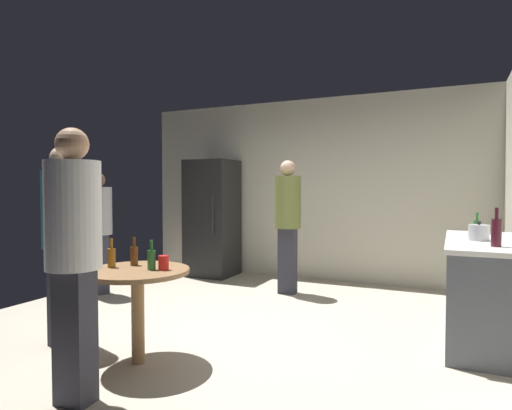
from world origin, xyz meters
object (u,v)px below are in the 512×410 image
(refrigerator, at_px, (212,218))
(person_in_teal_shirt, at_px, (63,229))
(beer_bottle_green, at_px, (152,259))
(person_in_olive_shirt, at_px, (288,216))
(beer_bottle_brown, at_px, (134,255))
(person_in_white_shirt, at_px, (74,243))
(wine_bottle_on_counter, at_px, (496,232))
(beer_bottle_on_counter, at_px, (477,228))
(beer_bottle_amber, at_px, (112,257))
(kettle, at_px, (479,232))
(plastic_cup_red, at_px, (163,263))
(person_in_gray_shirt, at_px, (98,224))
(foreground_table, at_px, (138,283))

(refrigerator, distance_m, person_in_teal_shirt, 3.17)
(beer_bottle_green, bearing_deg, person_in_olive_shirt, 86.32)
(beer_bottle_brown, height_order, person_in_white_shirt, person_in_white_shirt)
(wine_bottle_on_counter, bearing_deg, beer_bottle_brown, -157.22)
(beer_bottle_green, bearing_deg, refrigerator, 112.60)
(refrigerator, bearing_deg, beer_bottle_on_counter, -17.83)
(beer_bottle_green, bearing_deg, person_in_white_shirt, -94.25)
(beer_bottle_green, height_order, person_in_white_shirt, person_in_white_shirt)
(refrigerator, relative_size, beer_bottle_green, 7.83)
(beer_bottle_brown, distance_m, person_in_olive_shirt, 2.50)
(beer_bottle_brown, bearing_deg, wine_bottle_on_counter, 22.78)
(beer_bottle_amber, bearing_deg, beer_bottle_green, 8.67)
(kettle, xyz_separation_m, plastic_cup_red, (-2.23, -1.58, -0.18))
(kettle, height_order, plastic_cup_red, kettle)
(person_in_gray_shirt, distance_m, person_in_teal_shirt, 1.83)
(refrigerator, bearing_deg, person_in_white_shirt, -71.84)
(wine_bottle_on_counter, bearing_deg, beer_bottle_on_counter, 97.36)
(beer_bottle_on_counter, distance_m, person_in_olive_shirt, 2.23)
(foreground_table, relative_size, person_in_olive_shirt, 0.46)
(foreground_table, bearing_deg, beer_bottle_green, 15.51)
(beer_bottle_green, distance_m, person_in_olive_shirt, 2.57)
(foreground_table, height_order, person_in_olive_shirt, person_in_olive_shirt)
(person_in_teal_shirt, bearing_deg, foreground_table, 3.37)
(kettle, relative_size, person_in_olive_shirt, 0.14)
(beer_bottle_green, relative_size, person_in_teal_shirt, 0.13)
(person_in_white_shirt, bearing_deg, wine_bottle_on_counter, -56.39)
(person_in_white_shirt, bearing_deg, beer_bottle_amber, 20.67)
(foreground_table, bearing_deg, beer_bottle_amber, -174.63)
(refrigerator, height_order, beer_bottle_amber, refrigerator)
(refrigerator, bearing_deg, wine_bottle_on_counter, -27.51)
(kettle, height_order, person_in_olive_shirt, person_in_olive_shirt)
(refrigerator, height_order, beer_bottle_green, refrigerator)
(kettle, relative_size, foreground_table, 0.30)
(kettle, bearing_deg, wine_bottle_on_counter, -75.74)
(kettle, distance_m, person_in_teal_shirt, 3.65)
(person_in_teal_shirt, bearing_deg, beer_bottle_on_counter, 37.98)
(plastic_cup_red, bearing_deg, person_in_olive_shirt, 88.25)
(beer_bottle_on_counter, height_order, person_in_gray_shirt, person_in_gray_shirt)
(beer_bottle_amber, xyz_separation_m, beer_bottle_brown, (0.10, 0.15, 0.00))
(beer_bottle_amber, relative_size, person_in_gray_shirt, 0.15)
(beer_bottle_on_counter, xyz_separation_m, person_in_gray_shirt, (-4.35, -0.49, -0.07))
(plastic_cup_red, distance_m, person_in_olive_shirt, 2.54)
(beer_bottle_green, xyz_separation_m, plastic_cup_red, (0.09, 0.03, -0.03))
(beer_bottle_brown, distance_m, person_in_gray_shirt, 2.27)
(beer_bottle_brown, xyz_separation_m, person_in_gray_shirt, (-1.78, 1.41, 0.09))
(person_in_gray_shirt, bearing_deg, refrigerator, 98.66)
(foreground_table, height_order, beer_bottle_brown, beer_bottle_brown)
(person_in_olive_shirt, height_order, person_in_gray_shirt, person_in_olive_shirt)
(foreground_table, height_order, beer_bottle_green, beer_bottle_green)
(foreground_table, distance_m, plastic_cup_red, 0.26)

